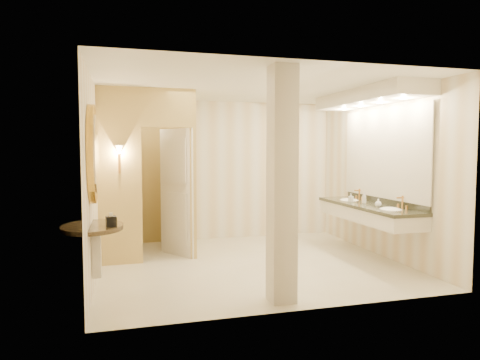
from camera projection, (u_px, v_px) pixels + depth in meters
name	position (u px, v px, depth m)	size (l,w,h in m)	color
floor	(250.00, 263.00, 6.60)	(4.50, 4.50, 0.00)	beige
ceiling	(251.00, 87.00, 6.41)	(4.50, 4.50, 0.00)	silver
wall_back	(222.00, 170.00, 8.43)	(4.50, 0.02, 2.70)	silver
wall_front	(304.00, 187.00, 4.58)	(4.50, 0.02, 2.70)	silver
wall_left	(95.00, 179.00, 5.91)	(0.02, 4.00, 2.70)	silver
wall_right	(380.00, 174.00, 7.09)	(0.02, 4.00, 2.70)	silver
toilet_closet	(169.00, 172.00, 7.13)	(1.50, 1.55, 2.70)	#D1B96D
wall_sconce	(119.00, 151.00, 6.38)	(0.14, 0.14, 0.42)	#B47E39
vanity	(371.00, 158.00, 6.88)	(0.75, 2.44, 2.09)	beige
console_shelf	(93.00, 186.00, 4.95)	(0.88, 0.88, 1.89)	black
pillar	(282.00, 185.00, 4.88)	(0.29, 0.29, 2.70)	beige
tissue_box	(111.00, 221.00, 4.91)	(0.11, 0.11, 0.11)	black
toilet	(123.00, 224.00, 7.76)	(0.46, 0.81, 0.83)	white
soap_bottle_a	(351.00, 198.00, 7.22)	(0.06, 0.07, 0.14)	beige
soap_bottle_b	(378.00, 203.00, 6.59)	(0.10, 0.10, 0.13)	silver
soap_bottle_c	(364.00, 198.00, 7.00)	(0.07, 0.07, 0.19)	#C6B28C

